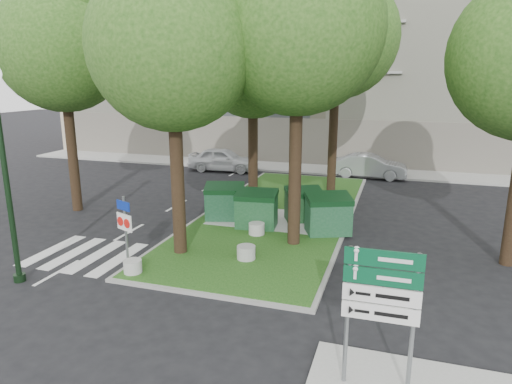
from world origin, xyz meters
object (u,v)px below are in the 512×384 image
at_px(dumpster_c, 304,205).
at_px(car_white, 223,159).
at_px(bollard_right, 246,252).
at_px(directional_sign, 381,298).
at_px(bollard_left, 133,266).
at_px(litter_bin, 321,201).
at_px(street_lamp, 2,151).
at_px(tree_median_mid, 255,52).
at_px(traffic_sign_pole, 125,223).
at_px(dumpster_b, 257,209).
at_px(tree_street_left, 63,35).
at_px(car_silver, 370,166).
at_px(dumpster_a, 225,202).
at_px(tree_median_far, 340,24).
at_px(bollard_mid, 257,229).
at_px(dumpster_d, 328,214).
at_px(tree_median_near_left, 175,30).
at_px(tree_median_near_right, 302,11).

xyz_separation_m(dumpster_c, car_white, (-7.22, 9.11, -0.03)).
height_order(bollard_right, directional_sign, directional_sign).
bearing_deg(bollard_left, dumpster_c, 60.18).
xyz_separation_m(litter_bin, street_lamp, (-7.33, -9.95, 3.46)).
xyz_separation_m(tree_median_mid, traffic_sign_pole, (-1.59, -8.20, -5.44)).
bearing_deg(litter_bin, directional_sign, -75.32).
xyz_separation_m(dumpster_b, bollard_right, (0.68, -3.26, -0.50)).
height_order(tree_street_left, street_lamp, tree_street_left).
bearing_deg(litter_bin, dumpster_b, -121.83).
relative_size(tree_median_mid, car_silver, 2.29).
relative_size(dumpster_c, bollard_right, 2.93).
xyz_separation_m(dumpster_a, dumpster_b, (1.60, -0.63, -0.00)).
xyz_separation_m(litter_bin, car_white, (-7.64, 7.27, 0.28)).
bearing_deg(car_white, traffic_sign_pole, -172.27).
height_order(tree_median_far, dumpster_a, tree_median_far).
bearing_deg(street_lamp, directional_sign, -10.11).
xyz_separation_m(tree_median_far, tree_street_left, (-10.70, -6.00, -0.67)).
xyz_separation_m(tree_street_left, dumpster_a, (6.98, 0.41, -6.81)).
bearing_deg(traffic_sign_pole, tree_median_mid, 101.79).
xyz_separation_m(tree_median_far, dumpster_c, (-0.52, -4.80, -7.53)).
height_order(dumpster_c, bollard_mid, dumpster_c).
relative_size(dumpster_d, bollard_right, 3.25).
relative_size(tree_median_mid, bollard_right, 16.31).
xyz_separation_m(tree_median_near_left, tree_median_near_right, (3.50, 2.00, 0.67)).
xyz_separation_m(tree_median_far, bollard_right, (-1.44, -9.48, -7.98)).
bearing_deg(traffic_sign_pole, bollard_right, 49.97).
height_order(tree_median_near_left, dumpster_d, tree_median_near_left).
bearing_deg(bollard_left, bollard_right, 35.20).
bearing_deg(dumpster_a, litter_bin, 19.95).
distance_m(tree_street_left, bollard_right, 12.30).
relative_size(tree_median_near_right, dumpster_a, 6.13).
bearing_deg(car_white, bollard_right, -158.47).
bearing_deg(tree_median_mid, dumpster_d, -38.43).
relative_size(tree_median_near_right, dumpster_c, 6.39).
height_order(litter_bin, traffic_sign_pole, traffic_sign_pole).
height_order(bollard_mid, litter_bin, litter_bin).
bearing_deg(tree_median_mid, tree_median_near_right, -56.31).
relative_size(bollard_right, litter_bin, 0.85).
distance_m(tree_median_near_right, dumpster_b, 7.51).
relative_size(bollard_mid, traffic_sign_pole, 0.25).
height_order(bollard_left, bollard_right, bollard_right).
distance_m(tree_median_far, directional_sign, 16.34).
bearing_deg(car_white, dumpster_b, -154.93).
distance_m(dumpster_d, directional_sign, 9.03).
distance_m(bollard_left, car_white, 16.22).
bearing_deg(car_white, tree_street_left, 160.93).
bearing_deg(tree_street_left, tree_median_mid, 21.80).
height_order(tree_street_left, dumpster_d, tree_street_left).
xyz_separation_m(dumpster_d, bollard_left, (-5.10, -5.45, -0.55)).
relative_size(tree_median_near_left, car_white, 2.37).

